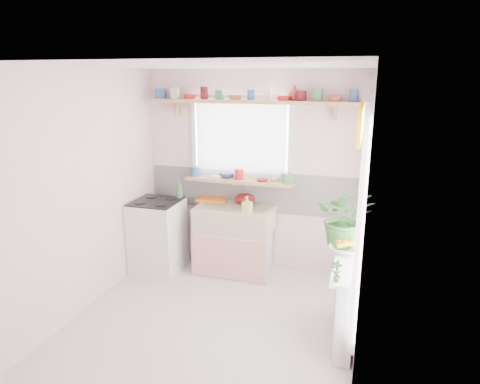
% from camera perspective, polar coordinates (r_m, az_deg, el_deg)
% --- Properties ---
extents(room, '(3.20, 3.20, 3.20)m').
position_cam_1_polar(room, '(4.55, 7.33, 1.79)').
color(room, beige).
rests_on(room, ground).
extents(sink_unit, '(0.95, 0.65, 1.11)m').
position_cam_1_polar(sink_unit, '(5.42, -0.71, -6.25)').
color(sink_unit, white).
rests_on(sink_unit, ground).
extents(cooker, '(0.58, 0.58, 0.93)m').
position_cam_1_polar(cooker, '(5.55, -10.92, -5.69)').
color(cooker, white).
rests_on(cooker, ground).
extents(radiator_ledge, '(0.22, 0.95, 0.78)m').
position_cam_1_polar(radiator_ledge, '(4.22, 14.05, -13.88)').
color(radiator_ledge, white).
rests_on(radiator_ledge, ground).
extents(windowsill, '(1.40, 0.22, 0.04)m').
position_cam_1_polar(windowsill, '(5.37, -0.13, 1.49)').
color(windowsill, tan).
rests_on(windowsill, room).
extents(pine_shelf, '(2.52, 0.24, 0.04)m').
position_cam_1_polar(pine_shelf, '(5.17, 1.45, 11.95)').
color(pine_shelf, tan).
rests_on(pine_shelf, room).
extents(shelf_crockery, '(2.47, 0.11, 0.12)m').
position_cam_1_polar(shelf_crockery, '(5.17, 1.26, 12.78)').
color(shelf_crockery, '#3359A5').
rests_on(shelf_crockery, pine_shelf).
extents(sill_crockery, '(1.35, 0.11, 0.12)m').
position_cam_1_polar(sill_crockery, '(5.35, -0.13, 2.29)').
color(sill_crockery, '#3359A5').
rests_on(sill_crockery, windowsill).
extents(dish_tray, '(0.40, 0.32, 0.04)m').
position_cam_1_polar(dish_tray, '(5.58, -3.75, -0.90)').
color(dish_tray, orange).
rests_on(dish_tray, sink_unit).
extents(colander, '(0.34, 0.34, 0.12)m').
position_cam_1_polar(colander, '(5.43, 0.67, -0.87)').
color(colander, '#611012').
rests_on(colander, sink_unit).
extents(jade_plant, '(0.58, 0.52, 0.60)m').
position_cam_1_polar(jade_plant, '(4.32, 13.79, -3.31)').
color(jade_plant, '#336628').
rests_on(jade_plant, radiator_ledge).
extents(fruit_bowl, '(0.34, 0.34, 0.07)m').
position_cam_1_polar(fruit_bowl, '(4.26, 13.75, -7.39)').
color(fruit_bowl, silver).
rests_on(fruit_bowl, radiator_ledge).
extents(herb_pot, '(0.11, 0.09, 0.19)m').
position_cam_1_polar(herb_pot, '(3.65, 12.74, -10.28)').
color(herb_pot, '#31712D').
rests_on(herb_pot, radiator_ledge).
extents(soap_bottle_sink, '(0.12, 0.12, 0.21)m').
position_cam_1_polar(soap_bottle_sink, '(5.01, 0.95, -1.74)').
color(soap_bottle_sink, '#CFDC62').
rests_on(soap_bottle_sink, sink_unit).
extents(sill_cup, '(0.13, 0.13, 0.09)m').
position_cam_1_polar(sill_cup, '(5.30, 4.59, 1.97)').
color(sill_cup, silver).
rests_on(sill_cup, windowsill).
extents(sill_bowl, '(0.21, 0.21, 0.06)m').
position_cam_1_polar(sill_bowl, '(5.47, -1.76, 2.30)').
color(sill_bowl, '#2D4494').
rests_on(sill_bowl, windowsill).
extents(shelf_vase, '(0.21, 0.21, 0.17)m').
position_cam_1_polar(shelf_vase, '(5.11, 7.29, 12.96)').
color(shelf_vase, brown).
rests_on(shelf_vase, pine_shelf).
extents(cooker_bottle, '(0.12, 0.12, 0.23)m').
position_cam_1_polar(cooker_bottle, '(5.47, -8.11, 0.41)').
color(cooker_bottle, '#39734B').
rests_on(cooker_bottle, cooker).
extents(fruit, '(0.20, 0.14, 0.10)m').
position_cam_1_polar(fruit, '(4.25, 13.88, -6.61)').
color(fruit, orange).
rests_on(fruit, fruit_bowl).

